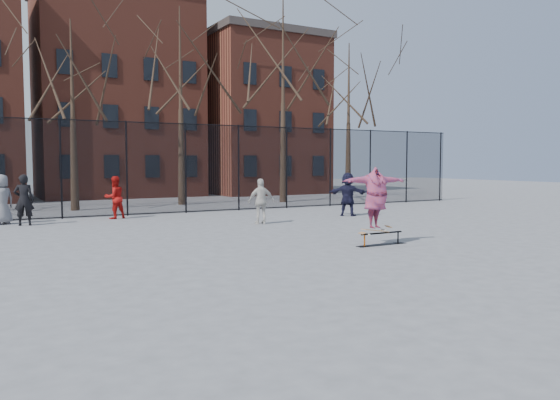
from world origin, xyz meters
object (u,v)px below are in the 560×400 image
skate_rail (382,240)px  bystander_black (24,200)px  bystander_navy (348,194)px  skater (376,198)px  bystander_grey (2,199)px  skateboard (375,231)px  bystander_red (115,197)px  bystander_white (261,201)px

skate_rail → bystander_black: (-8.16, 9.86, 0.78)m
bystander_black → bystander_navy: size_ratio=1.00×
skate_rail → bystander_navy: 8.12m
skater → bystander_grey: bearing=131.9°
skateboard → bystander_black: bystander_black is taller
bystander_black → bystander_red: size_ratio=1.07×
bystander_white → skate_rail: bearing=106.7°
skate_rail → bystander_black: bystander_black is taller
bystander_black → bystander_red: 3.45m
bystander_white → bystander_navy: 4.66m
skate_rail → bystander_grey: bystander_grey is taller
bystander_black → skate_rail: bearing=142.2°
skateboard → bystander_navy: bystander_navy is taller
skateboard → skater: (0.00, 0.00, 0.88)m
skateboard → bystander_red: bystander_red is taller
bystander_black → bystander_white: 8.49m
skateboard → bystander_black: bearing=128.9°
bystander_grey → bystander_navy: size_ratio=1.00×
bystander_grey → bystander_black: (0.68, -0.79, 0.00)m
skater → bystander_grey: 13.71m
bystander_grey → bystander_navy: bystander_navy is taller
bystander_black → bystander_white: (7.62, -3.74, -0.08)m
bystander_black → bystander_red: bystander_black is taller
bystander_white → bystander_navy: bearing=-157.5°
skateboard → bystander_red: (-4.59, 10.66, 0.45)m
skate_rail → bystander_grey: bearing=129.7°
bystander_white → bystander_black: bearing=-14.6°
skate_rail → bystander_red: size_ratio=0.93×
bystander_white → bystander_red: bearing=-35.2°
bystander_grey → bystander_red: bearing=151.9°
skate_rail → skater: (-0.22, 0.00, 1.15)m
bystander_red → bystander_navy: 9.56m
skateboard → bystander_white: bearing=93.1°
skate_rail → bystander_navy: size_ratio=0.87×
bystander_red → bystander_navy: bearing=142.5°
skate_rail → bystander_navy: bearing=60.1°
skate_rail → bystander_red: bearing=114.3°
bystander_white → bystander_navy: size_ratio=0.91×
bystander_grey → bystander_navy: bearing=136.0°
skateboard → bystander_white: (-0.33, 6.12, 0.43)m
skateboard → bystander_grey: (-8.62, 10.66, 0.51)m
bystander_red → bystander_white: bystander_red is taller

